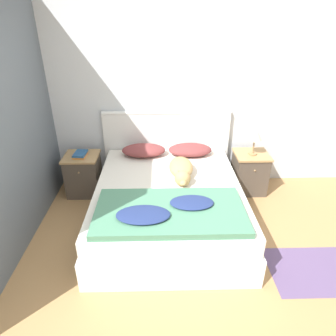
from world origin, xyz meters
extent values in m
plane|color=tan|center=(0.00, 0.00, 0.00)|extent=(16.00, 16.00, 0.00)
cube|color=silver|center=(0.00, 2.13, 1.27)|extent=(9.00, 0.06, 2.55)
cube|color=slate|center=(-1.71, 1.05, 1.27)|extent=(0.06, 3.10, 2.55)
cube|color=white|center=(-0.14, 1.04, 0.16)|extent=(1.66, 1.98, 0.32)
cube|color=silver|center=(-0.14, 1.04, 0.43)|extent=(1.60, 1.92, 0.22)
cube|color=white|center=(-0.14, 2.06, 0.53)|extent=(1.74, 0.04, 1.05)
cylinder|color=white|center=(-0.14, 2.06, 1.05)|extent=(1.74, 0.06, 0.06)
cube|color=#4C4238|center=(-1.29, 1.77, 0.27)|extent=(0.43, 0.40, 0.54)
cube|color=tan|center=(-1.29, 1.77, 0.55)|extent=(0.45, 0.43, 0.03)
sphere|color=tan|center=(-1.29, 1.56, 0.42)|extent=(0.02, 0.02, 0.02)
cube|color=#4C4238|center=(1.00, 1.77, 0.27)|extent=(0.43, 0.40, 0.54)
cube|color=tan|center=(1.00, 1.77, 0.55)|extent=(0.45, 0.43, 0.03)
sphere|color=tan|center=(1.00, 1.56, 0.42)|extent=(0.02, 0.02, 0.02)
ellipsoid|color=brown|center=(-0.45, 1.81, 0.62)|extent=(0.58, 0.34, 0.15)
ellipsoid|color=brown|center=(0.17, 1.81, 0.62)|extent=(0.58, 0.34, 0.15)
cube|color=#4C8466|center=(-0.14, 0.48, 0.57)|extent=(1.42, 0.75, 0.06)
ellipsoid|color=navy|center=(-0.39, 0.37, 0.62)|extent=(0.50, 0.30, 0.05)
ellipsoid|color=navy|center=(0.07, 0.56, 0.62)|extent=(0.43, 0.26, 0.05)
ellipsoid|color=tan|center=(0.01, 1.30, 0.63)|extent=(0.28, 0.47, 0.17)
sphere|color=tan|center=(0.01, 1.02, 0.63)|extent=(0.18, 0.18, 0.18)
ellipsoid|color=tan|center=(0.01, 0.94, 0.61)|extent=(0.08, 0.10, 0.07)
cone|color=tan|center=(-0.04, 1.03, 0.70)|extent=(0.06, 0.06, 0.06)
cone|color=tan|center=(0.06, 1.03, 0.70)|extent=(0.06, 0.06, 0.06)
ellipsoid|color=tan|center=(0.05, 1.50, 0.58)|extent=(0.15, 0.22, 0.06)
cube|color=orange|center=(-1.29, 1.76, 0.58)|extent=(0.16, 0.22, 0.02)
cube|color=#285689|center=(-1.28, 1.76, 0.61)|extent=(0.16, 0.23, 0.03)
cylinder|color=#9E7A4C|center=(1.00, 1.75, 0.58)|extent=(0.11, 0.11, 0.02)
cylinder|color=#9E7A4C|center=(1.00, 1.75, 0.68)|extent=(0.02, 0.02, 0.19)
cone|color=beige|center=(1.00, 1.75, 0.86)|extent=(0.18, 0.18, 0.16)
cube|color=#604C75|center=(1.35, 0.26, 0.00)|extent=(1.03, 0.64, 0.00)
camera|label=1|loc=(-0.22, -1.85, 2.26)|focal=32.00mm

